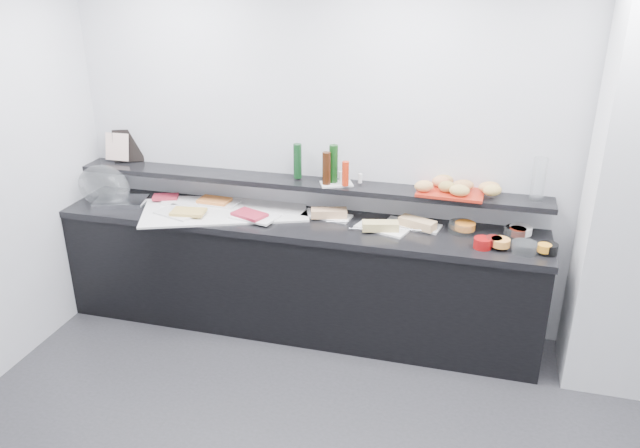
% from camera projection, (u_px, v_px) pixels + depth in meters
% --- Properties ---
extents(back_wall, '(5.00, 0.02, 2.70)m').
position_uv_depth(back_wall, '(400.00, 157.00, 4.52)').
color(back_wall, silver).
rests_on(back_wall, ground).
extents(column, '(0.50, 0.50, 2.70)m').
position_uv_depth(column, '(633.00, 192.00, 3.85)').
color(column, silver).
rests_on(column, ground).
extents(buffet_cabinet, '(3.60, 0.60, 0.85)m').
position_uv_depth(buffet_cabinet, '(297.00, 277.00, 4.78)').
color(buffet_cabinet, black).
rests_on(buffet_cabinet, ground).
extents(counter_top, '(3.62, 0.62, 0.05)m').
position_uv_depth(counter_top, '(296.00, 223.00, 4.60)').
color(counter_top, black).
rests_on(counter_top, buffet_cabinet).
extents(wall_shelf, '(3.60, 0.25, 0.04)m').
position_uv_depth(wall_shelf, '(303.00, 183.00, 4.66)').
color(wall_shelf, black).
rests_on(wall_shelf, back_wall).
extents(cloche_base, '(0.43, 0.34, 0.04)m').
position_uv_depth(cloche_base, '(121.00, 202.00, 4.89)').
color(cloche_base, silver).
rests_on(cloche_base, counter_top).
extents(cloche_dome, '(0.53, 0.41, 0.34)m').
position_uv_depth(cloche_dome, '(104.00, 187.00, 4.91)').
color(cloche_dome, white).
rests_on(cloche_dome, cloche_base).
extents(linen_runner, '(1.36, 1.00, 0.01)m').
position_uv_depth(linen_runner, '(225.00, 210.00, 4.76)').
color(linen_runner, silver).
rests_on(linen_runner, counter_top).
extents(platter_meat_a, '(0.33, 0.25, 0.01)m').
position_uv_depth(platter_meat_a, '(182.00, 201.00, 4.90)').
color(platter_meat_a, white).
rests_on(platter_meat_a, linen_runner).
extents(food_meat_a, '(0.23, 0.18, 0.02)m').
position_uv_depth(food_meat_a, '(165.00, 197.00, 4.93)').
color(food_meat_a, maroon).
rests_on(food_meat_a, platter_meat_a).
extents(platter_salmon, '(0.30, 0.21, 0.01)m').
position_uv_depth(platter_salmon, '(220.00, 203.00, 4.87)').
color(platter_salmon, silver).
rests_on(platter_salmon, linen_runner).
extents(food_salmon, '(0.25, 0.17, 0.02)m').
position_uv_depth(food_salmon, '(214.00, 200.00, 4.86)').
color(food_salmon, orange).
rests_on(food_salmon, platter_salmon).
extents(platter_cheese, '(0.37, 0.30, 0.01)m').
position_uv_depth(platter_cheese, '(178.00, 213.00, 4.67)').
color(platter_cheese, white).
rests_on(platter_cheese, linen_runner).
extents(food_cheese, '(0.27, 0.19, 0.02)m').
position_uv_depth(food_cheese, '(188.00, 212.00, 4.64)').
color(food_cheese, gold).
rests_on(food_cheese, platter_cheese).
extents(platter_meat_b, '(0.37, 0.29, 0.01)m').
position_uv_depth(platter_meat_b, '(255.00, 216.00, 4.60)').
color(platter_meat_b, white).
rests_on(platter_meat_b, linen_runner).
extents(food_meat_b, '(0.28, 0.23, 0.02)m').
position_uv_depth(food_meat_b, '(250.00, 214.00, 4.59)').
color(food_meat_b, maroon).
rests_on(food_meat_b, platter_meat_b).
extents(sandwich_plate_left, '(0.39, 0.21, 0.01)m').
position_uv_depth(sandwich_plate_left, '(327.00, 216.00, 4.65)').
color(sandwich_plate_left, white).
rests_on(sandwich_plate_left, counter_top).
extents(sandwich_food_left, '(0.28, 0.17, 0.06)m').
position_uv_depth(sandwich_food_left, '(329.00, 213.00, 4.61)').
color(sandwich_food_left, tan).
rests_on(sandwich_food_left, sandwich_plate_left).
extents(tongs_left, '(0.16, 0.05, 0.01)m').
position_uv_depth(tongs_left, '(337.00, 222.00, 4.52)').
color(tongs_left, silver).
rests_on(tongs_left, sandwich_plate_left).
extents(sandwich_plate_mid, '(0.40, 0.26, 0.01)m').
position_uv_depth(sandwich_plate_mid, '(381.00, 229.00, 4.43)').
color(sandwich_plate_mid, white).
rests_on(sandwich_plate_mid, counter_top).
extents(sandwich_food_mid, '(0.27, 0.16, 0.06)m').
position_uv_depth(sandwich_food_mid, '(380.00, 226.00, 4.38)').
color(sandwich_food_mid, tan).
rests_on(sandwich_food_mid, sandwich_plate_mid).
extents(tongs_mid, '(0.16, 0.04, 0.01)m').
position_uv_depth(tongs_mid, '(360.00, 229.00, 4.40)').
color(tongs_mid, silver).
rests_on(tongs_mid, sandwich_plate_mid).
extents(sandwich_plate_right, '(0.42, 0.24, 0.01)m').
position_uv_depth(sandwich_plate_right, '(413.00, 225.00, 4.49)').
color(sandwich_plate_right, silver).
rests_on(sandwich_plate_right, counter_top).
extents(sandwich_food_right, '(0.28, 0.19, 0.06)m').
position_uv_depth(sandwich_food_right, '(417.00, 223.00, 4.43)').
color(sandwich_food_right, '#DCAC73').
rests_on(sandwich_food_right, sandwich_plate_right).
extents(tongs_right, '(0.16, 0.01, 0.01)m').
position_uv_depth(tongs_right, '(411.00, 230.00, 4.39)').
color(tongs_right, silver).
rests_on(tongs_right, sandwich_plate_right).
extents(bowl_glass_fruit, '(0.22, 0.22, 0.07)m').
position_uv_depth(bowl_glass_fruit, '(461.00, 227.00, 4.38)').
color(bowl_glass_fruit, white).
rests_on(bowl_glass_fruit, counter_top).
extents(fill_glass_fruit, '(0.18, 0.18, 0.05)m').
position_uv_depth(fill_glass_fruit, '(465.00, 226.00, 4.38)').
color(fill_glass_fruit, orange).
rests_on(fill_glass_fruit, bowl_glass_fruit).
extents(bowl_black_jam, '(0.18, 0.18, 0.07)m').
position_uv_depth(bowl_black_jam, '(517.00, 232.00, 4.31)').
color(bowl_black_jam, black).
rests_on(bowl_black_jam, counter_top).
extents(fill_black_jam, '(0.14, 0.14, 0.05)m').
position_uv_depth(fill_black_jam, '(518.00, 232.00, 4.28)').
color(fill_black_jam, '#4F150B').
rests_on(fill_black_jam, bowl_black_jam).
extents(bowl_glass_cream, '(0.16, 0.16, 0.07)m').
position_uv_depth(bowl_glass_cream, '(515.00, 233.00, 4.29)').
color(bowl_glass_cream, white).
rests_on(bowl_glass_cream, counter_top).
extents(fill_glass_cream, '(0.19, 0.19, 0.05)m').
position_uv_depth(fill_glass_cream, '(521.00, 230.00, 4.31)').
color(fill_glass_cream, white).
rests_on(fill_glass_cream, bowl_glass_cream).
extents(bowl_red_jam, '(0.15, 0.15, 0.07)m').
position_uv_depth(bowl_red_jam, '(483.00, 243.00, 4.14)').
color(bowl_red_jam, maroon).
rests_on(bowl_red_jam, counter_top).
extents(fill_red_jam, '(0.11, 0.11, 0.05)m').
position_uv_depth(fill_red_jam, '(494.00, 241.00, 4.14)').
color(fill_red_jam, '#590E0C').
rests_on(fill_red_jam, bowl_red_jam).
extents(bowl_glass_salmon, '(0.22, 0.22, 0.07)m').
position_uv_depth(bowl_glass_salmon, '(524.00, 248.00, 4.08)').
color(bowl_glass_salmon, white).
rests_on(bowl_glass_salmon, counter_top).
extents(fill_glass_salmon, '(0.13, 0.13, 0.05)m').
position_uv_depth(fill_glass_salmon, '(501.00, 242.00, 4.12)').
color(fill_glass_salmon, '#F5993C').
rests_on(fill_glass_salmon, bowl_glass_salmon).
extents(bowl_black_fruit, '(0.14, 0.14, 0.07)m').
position_uv_depth(bowl_black_fruit, '(548.00, 249.00, 4.06)').
color(bowl_black_fruit, black).
rests_on(bowl_black_fruit, counter_top).
extents(fill_black_fruit, '(0.09, 0.09, 0.05)m').
position_uv_depth(fill_black_fruit, '(544.00, 248.00, 4.04)').
color(fill_black_fruit, orange).
rests_on(fill_black_fruit, bowl_black_fruit).
extents(framed_print, '(0.25, 0.16, 0.26)m').
position_uv_depth(framed_print, '(128.00, 146.00, 5.06)').
color(framed_print, black).
rests_on(framed_print, wall_shelf).
extents(print_art, '(0.21, 0.05, 0.22)m').
position_uv_depth(print_art, '(117.00, 147.00, 5.03)').
color(print_art, beige).
rests_on(print_art, framed_print).
extents(condiment_tray, '(0.27, 0.22, 0.01)m').
position_uv_depth(condiment_tray, '(336.00, 184.00, 4.57)').
color(condiment_tray, silver).
rests_on(condiment_tray, wall_shelf).
extents(bottle_green_a, '(0.08, 0.08, 0.26)m').
position_uv_depth(bottle_green_a, '(298.00, 161.00, 4.63)').
color(bottle_green_a, '#0E3616').
rests_on(bottle_green_a, condiment_tray).
extents(bottle_brown, '(0.07, 0.07, 0.24)m').
position_uv_depth(bottle_brown, '(326.00, 168.00, 4.50)').
color(bottle_brown, '#321609').
rests_on(bottle_brown, condiment_tray).
extents(bottle_green_b, '(0.08, 0.08, 0.28)m').
position_uv_depth(bottle_green_b, '(334.00, 164.00, 4.54)').
color(bottle_green_b, '#103C11').
rests_on(bottle_green_b, condiment_tray).
extents(bottle_hot, '(0.07, 0.07, 0.18)m').
position_uv_depth(bottle_hot, '(345.00, 174.00, 4.49)').
color(bottle_hot, red).
rests_on(bottle_hot, condiment_tray).
extents(shaker_salt, '(0.04, 0.04, 0.07)m').
position_uv_depth(shaker_salt, '(341.00, 176.00, 4.60)').
color(shaker_salt, silver).
rests_on(shaker_salt, condiment_tray).
extents(shaker_pepper, '(0.03, 0.03, 0.07)m').
position_uv_depth(shaker_pepper, '(360.00, 178.00, 4.56)').
color(shaker_pepper, white).
rests_on(shaker_pepper, condiment_tray).
extents(bread_tray, '(0.47, 0.34, 0.02)m').
position_uv_depth(bread_tray, '(451.00, 192.00, 4.41)').
color(bread_tray, '#AA2312').
rests_on(bread_tray, wall_shelf).
extents(bread_roll_nw, '(0.14, 0.11, 0.08)m').
position_uv_depth(bread_roll_nw, '(441.00, 182.00, 4.45)').
color(bread_roll_nw, '#D68851').
rests_on(bread_roll_nw, bread_tray).
extents(bread_roll_n, '(0.16, 0.13, 0.08)m').
position_uv_depth(bread_roll_n, '(443.00, 180.00, 4.47)').
color(bread_roll_n, '#B28244').
rests_on(bread_roll_n, bread_tray).
extents(bread_roll_ne, '(0.18, 0.15, 0.08)m').
position_uv_depth(bread_roll_ne, '(489.00, 187.00, 4.34)').
color(bread_roll_ne, tan).
rests_on(bread_roll_ne, bread_tray).
extents(bread_roll_sw, '(0.16, 0.13, 0.08)m').
position_uv_depth(bread_roll_sw, '(424.00, 186.00, 4.36)').
color(bread_roll_sw, tan).
rests_on(bread_roll_sw, bread_tray).
extents(bread_roll_s, '(0.14, 0.09, 0.08)m').
position_uv_depth(bread_roll_s, '(460.00, 190.00, 4.28)').
color(bread_roll_s, tan).
rests_on(bread_roll_s, bread_tray).
extents(bread_roll_se, '(0.15, 0.13, 0.08)m').
position_uv_depth(bread_roll_se, '(492.00, 190.00, 4.28)').
color(bread_roll_se, '#D8AC52').
rests_on(bread_roll_se, bread_tray).
extents(bread_roll_midw, '(0.13, 0.09, 0.08)m').
position_uv_depth(bread_roll_midw, '(447.00, 187.00, 4.35)').
color(bread_roll_midw, '#AB8A41').
rests_on(bread_roll_midw, bread_tray).
extents(bread_roll_mide, '(0.18, 0.14, 0.08)m').
position_uv_depth(bread_roll_mide, '(463.00, 185.00, 4.37)').
color(bread_roll_mide, '#B97E46').
rests_on(bread_roll_mide, bread_tray).
extents(carafe, '(0.10, 0.10, 0.30)m').
position_uv_depth(carafe, '(539.00, 179.00, 4.22)').
color(carafe, white).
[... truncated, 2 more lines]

